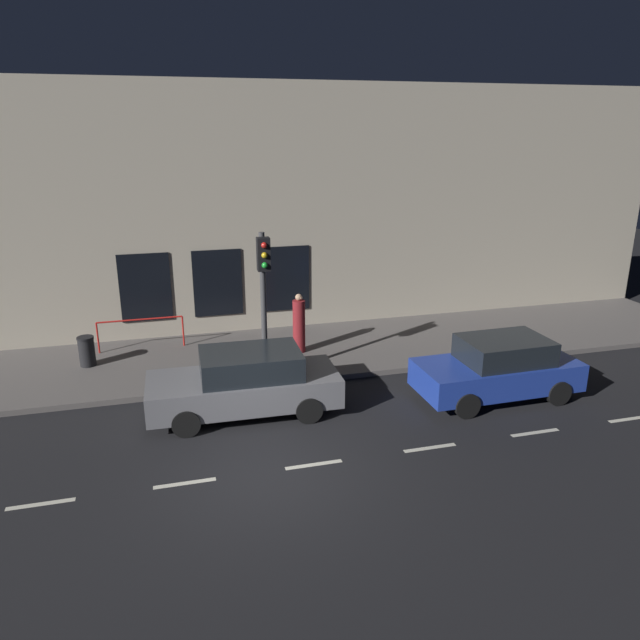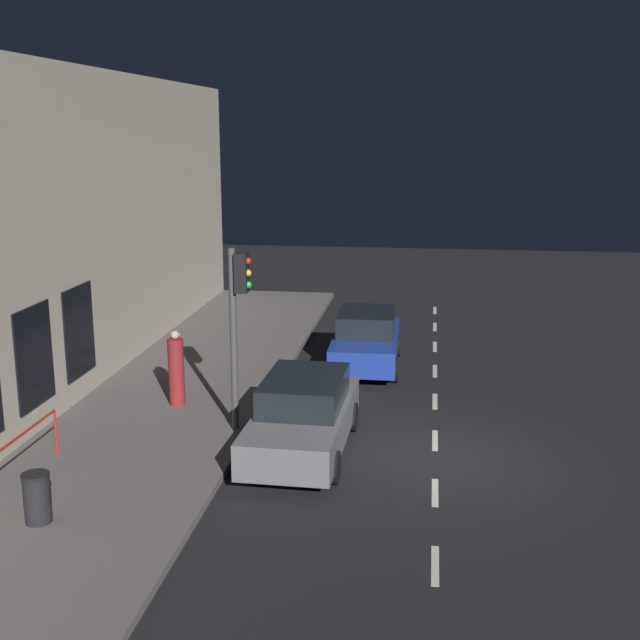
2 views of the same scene
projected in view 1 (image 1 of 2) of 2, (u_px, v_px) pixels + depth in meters
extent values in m
plane|color=black|center=(266.00, 472.00, 12.05)|extent=(60.00, 60.00, 0.00)
cube|color=#5B5654|center=(229.00, 358.00, 17.77)|extent=(4.50, 32.00, 0.15)
cube|color=#B2A893|center=(213.00, 214.00, 18.91)|extent=(0.60, 32.00, 8.00)
cube|color=black|center=(286.00, 279.00, 19.83)|extent=(0.04, 1.57, 2.17)
cube|color=black|center=(218.00, 283.00, 19.27)|extent=(0.04, 1.57, 2.17)
cube|color=black|center=(145.00, 288.00, 18.71)|extent=(0.04, 1.57, 2.17)
cube|color=beige|center=(631.00, 419.00, 14.23)|extent=(0.12, 1.20, 0.01)
cube|color=beige|center=(535.00, 433.00, 13.59)|extent=(0.12, 1.20, 0.01)
cube|color=beige|center=(430.00, 448.00, 12.94)|extent=(0.12, 1.20, 0.01)
cube|color=beige|center=(314.00, 465.00, 12.30)|extent=(0.12, 1.20, 0.01)
cube|color=beige|center=(185.00, 483.00, 11.65)|extent=(0.12, 1.20, 0.01)
cube|color=beige|center=(41.00, 504.00, 11.01)|extent=(0.12, 1.20, 0.01)
cylinder|color=#424244|center=(264.00, 308.00, 15.57)|extent=(0.15, 0.15, 3.97)
cube|color=black|center=(263.00, 254.00, 14.93)|extent=(0.26, 0.32, 0.84)
sphere|color=red|center=(264.00, 245.00, 14.73)|extent=(0.15, 0.15, 0.15)
sphere|color=gold|center=(264.00, 255.00, 14.80)|extent=(0.15, 0.15, 0.15)
sphere|color=green|center=(265.00, 265.00, 14.88)|extent=(0.15, 0.15, 0.15)
cube|color=slate|center=(244.00, 389.00, 14.34)|extent=(1.91, 4.57, 0.70)
cube|color=black|center=(251.00, 363.00, 14.19)|extent=(1.64, 2.40, 0.60)
cylinder|color=black|center=(186.00, 423.00, 13.35)|extent=(0.24, 0.65, 0.64)
cylinder|color=black|center=(184.00, 392.00, 14.90)|extent=(0.24, 0.65, 0.64)
cylinder|color=black|center=(309.00, 410.00, 13.98)|extent=(0.24, 0.65, 0.64)
cylinder|color=black|center=(295.00, 382.00, 15.53)|extent=(0.24, 0.65, 0.64)
cube|color=#1E389E|center=(496.00, 374.00, 15.20)|extent=(1.81, 4.13, 0.70)
cube|color=black|center=(504.00, 350.00, 15.04)|extent=(1.57, 2.16, 0.60)
cylinder|color=black|center=(467.00, 405.00, 14.21)|extent=(0.23, 0.64, 0.64)
cylinder|color=black|center=(436.00, 379.00, 15.70)|extent=(0.23, 0.64, 0.64)
cylinder|color=black|center=(558.00, 393.00, 14.88)|extent=(0.23, 0.64, 0.64)
cylinder|color=black|center=(520.00, 369.00, 16.37)|extent=(0.23, 0.64, 0.64)
cylinder|color=maroon|center=(299.00, 326.00, 17.86)|extent=(0.52, 0.52, 1.60)
sphere|color=tan|center=(299.00, 297.00, 17.58)|extent=(0.20, 0.20, 0.20)
cube|color=tan|center=(301.00, 298.00, 17.53)|extent=(0.06, 0.07, 0.06)
cylinder|color=black|center=(87.00, 352.00, 16.93)|extent=(0.44, 0.44, 0.80)
cylinder|color=black|center=(85.00, 338.00, 16.79)|extent=(0.46, 0.46, 0.06)
cylinder|color=red|center=(183.00, 331.00, 18.46)|extent=(0.05, 0.05, 0.95)
cylinder|color=red|center=(98.00, 338.00, 17.84)|extent=(0.05, 0.05, 0.95)
cylinder|color=red|center=(140.00, 320.00, 18.00)|extent=(0.05, 2.49, 0.05)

